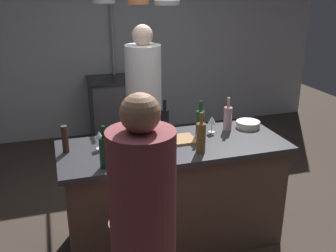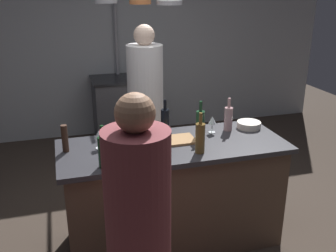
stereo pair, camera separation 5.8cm
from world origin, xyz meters
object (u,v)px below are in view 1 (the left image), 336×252
Objects in this scene: stove_range at (119,109)px; wine_bottle_red at (105,152)px; wine_bottle_dark at (165,120)px; mixing_bowl_ceramic at (248,124)px; wine_glass_by_chef at (99,136)px; guest_left at (144,251)px; wine_glass_near_right_guest at (109,133)px; pepper_mill at (65,139)px; cutting_board at (175,140)px; chef at (144,115)px; wine_bottle_green at (200,123)px; mixing_bowl_blue at (116,151)px; wine_glass_near_left_guest at (212,121)px; wine_bottle_amber at (201,137)px; wine_bottle_rose at (228,118)px.

wine_bottle_red is (-0.58, -2.70, 0.57)m from stove_range.
wine_bottle_dark is at bearing 41.45° from wine_bottle_red.
wine_bottle_red reaches higher than mixing_bowl_ceramic.
wine_glass_by_chef is (-0.58, -0.19, -0.00)m from wine_bottle_dark.
wine_glass_near_right_guest is (0.01, 1.14, 0.25)m from guest_left.
pepper_mill is 0.25m from wine_glass_by_chef.
wine_glass_by_chef reaches higher than cutting_board.
chef is at bearing 75.87° from guest_left.
wine_bottle_green is (1.07, -0.01, 0.01)m from pepper_mill.
wine_bottle_dark is (0.01, -2.18, 0.56)m from stove_range.
wine_bottle_red reaches higher than cutting_board.
guest_left reaches higher than cutting_board.
stove_range is 6.10× the size of wine_glass_by_chef.
chef is 1.23m from mixing_bowl_blue.
wine_glass_near_left_guest is (0.36, 0.09, 0.10)m from cutting_board.
wine_bottle_amber is 1.51× the size of mixing_bowl_ceramic.
wine_glass_by_chef is at bearing 93.76° from guest_left.
wine_bottle_amber reaches higher than wine_glass_near_left_guest.
cutting_board is (0.53, 1.06, 0.16)m from guest_left.
guest_left reaches higher than wine_bottle_green.
wine_glass_near_right_guest reaches higher than mixing_bowl_ceramic.
mixing_bowl_ceramic is at bearing 0.74° from wine_bottle_rose.
cutting_board is 1.54× the size of mixing_bowl_ceramic.
pepper_mill is at bearing 155.16° from mixing_bowl_blue.
wine_bottle_red is 1.39m from mixing_bowl_ceramic.
guest_left reaches higher than wine_bottle_rose.
guest_left is 7.82× the size of mixing_bowl_ceramic.
guest_left is 1.12m from wine_glass_by_chef.
stove_range is at bearing 70.83° from pepper_mill.
wine_glass_near_right_guest is (-0.48, -2.32, 0.56)m from stove_range.
mixing_bowl_ceramic reaches higher than stove_range.
wine_bottle_red is 1.04m from wine_glass_near_left_guest.
cutting_board is 1.02× the size of wine_bottle_amber.
chef is 1.29m from pepper_mill.
chef is 1.45m from wine_bottle_red.
wine_bottle_red reaches higher than wine_bottle_dark.
wine_glass_by_chef is 1.32m from mixing_bowl_ceramic.
wine_glass_by_chef is at bearing 124.19° from mixing_bowl_blue.
wine_glass_near_left_guest is 0.74× the size of mixing_bowl_blue.
stove_range is 2.88× the size of wine_bottle_green.
wine_glass_near_left_guest is 0.96m from wine_glass_by_chef.
chef is 11.84× the size of wine_glass_near_right_guest.
pepper_mill reaches higher than stove_range.
cutting_board is at bearing 63.54° from guest_left.
wine_glass_near_left_guest is (0.37, -0.90, 0.20)m from chef.
wine_bottle_rose is 1.04m from mixing_bowl_blue.
wine_bottle_rose is 1.46× the size of mixing_bowl_blue.
cutting_board is at bearing 13.81° from mixing_bowl_blue.
wine_bottle_dark is at bearing 142.90° from wine_bottle_green.
mixing_bowl_ceramic is (0.71, 0.12, 0.02)m from cutting_board.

